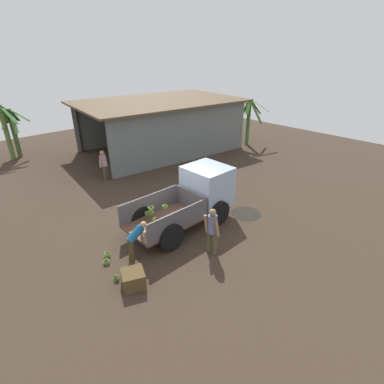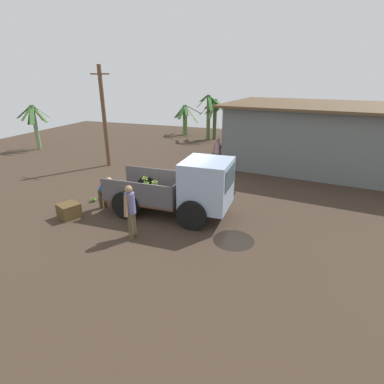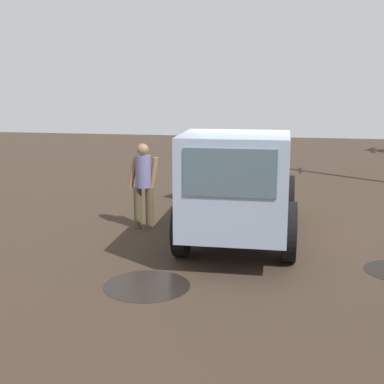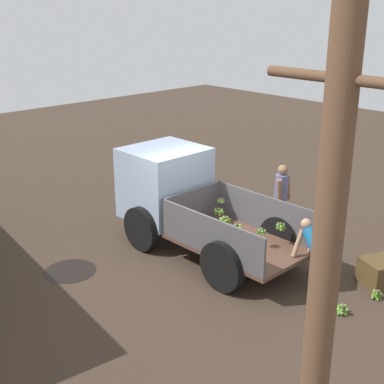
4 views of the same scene
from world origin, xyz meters
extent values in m
plane|color=#3B2D22|center=(0.00, 0.00, 0.00)|extent=(36.00, 36.00, 0.00)
cylinder|color=black|center=(2.66, -1.52, 0.00)|extent=(1.27, 1.27, 0.01)
cylinder|color=black|center=(1.40, 2.22, 0.00)|extent=(1.06, 1.06, 0.01)
cube|color=brown|center=(-0.83, -0.40, 0.54)|extent=(2.74, 1.75, 0.08)
cube|color=#514D51|center=(-0.83, 0.44, 0.97)|extent=(2.73, 0.07, 0.79)
cube|color=#514D51|center=(-0.82, -1.23, 0.97)|extent=(2.73, 0.07, 0.79)
cube|color=#514D51|center=(0.51, -0.39, 0.97)|extent=(0.06, 1.73, 0.79)
cube|color=#9AACC7|center=(1.43, -0.38, 1.30)|extent=(1.56, 1.70, 1.61)
cube|color=#4C606B|center=(2.22, -0.37, 1.63)|extent=(0.04, 1.35, 0.71)
cylinder|color=black|center=(1.19, 0.51, 0.50)|extent=(1.00, 0.23, 1.00)
cylinder|color=black|center=(1.21, -1.28, 0.50)|extent=(1.00, 0.23, 1.00)
cylinder|color=black|center=(-1.24, 0.50, 0.50)|extent=(1.00, 0.23, 1.00)
cylinder|color=black|center=(-1.23, -1.30, 0.50)|extent=(1.00, 0.23, 1.00)
sphere|color=brown|center=(-1.17, 0.12, 0.88)|extent=(0.08, 0.08, 0.08)
cylinder|color=#537733|center=(-1.20, 0.08, 0.82)|extent=(0.15, 0.12, 0.15)
cylinder|color=#5B832A|center=(-1.15, 0.06, 0.84)|extent=(0.18, 0.10, 0.10)
cylinder|color=#7EB23E|center=(-1.13, 0.10, 0.81)|extent=(0.10, 0.15, 0.16)
cylinder|color=#689E35|center=(-1.13, 0.15, 0.80)|extent=(0.11, 0.14, 0.16)
cylinder|color=#517A27|center=(-1.16, 0.20, 0.84)|extent=(0.18, 0.07, 0.10)
cylinder|color=#52812F|center=(-1.21, 0.18, 0.82)|extent=(0.16, 0.14, 0.13)
cylinder|color=#69AD30|center=(-1.24, 0.13, 0.83)|extent=(0.06, 0.18, 0.12)
sphere|color=brown|center=(-1.31, -0.53, 0.97)|extent=(0.06, 0.06, 0.06)
cylinder|color=#4F761D|center=(-1.28, -0.56, 0.92)|extent=(0.09, 0.12, 0.12)
cylinder|color=#4F7720|center=(-1.26, -0.53, 0.93)|extent=(0.04, 0.14, 0.11)
cylinder|color=#5B8D36|center=(-1.30, -0.50, 0.91)|extent=(0.11, 0.08, 0.13)
cylinder|color=#5A7D30|center=(-1.32, -0.48, 0.93)|extent=(0.14, 0.05, 0.09)
cylinder|color=olive|center=(-1.36, -0.50, 0.93)|extent=(0.10, 0.13, 0.10)
cylinder|color=#68A334|center=(-1.36, -0.54, 0.92)|extent=(0.04, 0.13, 0.12)
cylinder|color=#6BA235|center=(-1.35, -0.58, 0.93)|extent=(0.13, 0.12, 0.09)
cylinder|color=#6DA72D|center=(-1.31, -0.58, 0.92)|extent=(0.13, 0.03, 0.12)
sphere|color=#403A2A|center=(-1.11, -0.02, 1.14)|extent=(0.08, 0.08, 0.08)
cylinder|color=#7AA641|center=(-1.19, -0.03, 1.10)|extent=(0.08, 0.19, 0.10)
cylinder|color=#539E20|center=(-1.14, -0.06, 1.06)|extent=(0.14, 0.11, 0.17)
cylinder|color=#66B030|center=(-1.07, -0.07, 1.09)|extent=(0.17, 0.15, 0.13)
cylinder|color=#77A047|center=(-1.05, -0.01, 1.07)|extent=(0.07, 0.17, 0.15)
cylinder|color=#5E8F22|center=(-1.08, 0.05, 1.09)|extent=(0.18, 0.12, 0.12)
cylinder|color=#4E722A|center=(-1.15, 0.03, 1.08)|extent=(0.16, 0.14, 0.14)
sphere|color=brown|center=(-1.09, 0.03, 0.91)|extent=(0.08, 0.08, 0.08)
cylinder|color=#6FB023|center=(-1.08, 0.09, 0.86)|extent=(0.15, 0.06, 0.12)
cylinder|color=#7FAE44|center=(-1.11, 0.08, 0.86)|extent=(0.15, 0.11, 0.12)
cylinder|color=#6AA425|center=(-1.14, 0.05, 0.85)|extent=(0.08, 0.15, 0.13)
cylinder|color=olive|center=(-1.13, 0.01, 0.85)|extent=(0.11, 0.14, 0.14)
cylinder|color=#4F7F26|center=(-1.09, -0.03, 0.87)|extent=(0.16, 0.05, 0.09)
cylinder|color=#6DA831|center=(-1.06, -0.02, 0.86)|extent=(0.15, 0.11, 0.12)
cylinder|color=#5B982C|center=(-1.02, 0.02, 0.87)|extent=(0.06, 0.16, 0.11)
cylinder|color=#709F3F|center=(-1.03, 0.07, 0.87)|extent=(0.13, 0.15, 0.10)
sphere|color=#47402E|center=(0.10, -0.79, 0.92)|extent=(0.07, 0.07, 0.07)
cylinder|color=#4D8B22|center=(0.08, -0.72, 0.86)|extent=(0.18, 0.08, 0.13)
cylinder|color=olive|center=(0.04, -0.74, 0.88)|extent=(0.14, 0.17, 0.11)
cylinder|color=#6CB038|center=(0.03, -0.81, 0.88)|extent=(0.09, 0.19, 0.11)
cylinder|color=#68A536|center=(0.08, -0.83, 0.84)|extent=(0.14, 0.09, 0.17)
cylinder|color=#4C7C1C|center=(0.13, -0.84, 0.85)|extent=(0.15, 0.11, 0.16)
cylinder|color=#6D9D44|center=(0.16, -0.80, 0.85)|extent=(0.06, 0.16, 0.16)
cylinder|color=olive|center=(0.16, -0.74, 0.87)|extent=(0.15, 0.16, 0.12)
sphere|color=brown|center=(-1.48, -0.92, 1.02)|extent=(0.07, 0.07, 0.07)
cylinder|color=#6EB02E|center=(-1.54, -0.93, 0.97)|extent=(0.04, 0.16, 0.12)
cylinder|color=#487728|center=(-1.50, -0.97, 0.96)|extent=(0.14, 0.10, 0.15)
cylinder|color=#427A1A|center=(-1.45, -0.98, 0.97)|extent=(0.15, 0.10, 0.13)
cylinder|color=#5E9E2E|center=(-1.43, -0.94, 0.96)|extent=(0.08, 0.14, 0.15)
cylinder|color=#4E7C2B|center=(-1.42, -0.90, 0.97)|extent=(0.11, 0.16, 0.12)
cylinder|color=#5A9C23|center=(-1.48, -0.87, 0.97)|extent=(0.15, 0.04, 0.13)
cylinder|color=olive|center=(-1.51, -0.88, 0.96)|extent=(0.14, 0.12, 0.14)
sphere|color=brown|center=(0.19, -0.93, 1.09)|extent=(0.07, 0.07, 0.07)
cylinder|color=olive|center=(0.22, -0.89, 1.05)|extent=(0.13, 0.10, 0.09)
cylinder|color=olive|center=(0.16, -0.89, 1.05)|extent=(0.13, 0.10, 0.09)
cylinder|color=olive|center=(0.14, -0.95, 1.06)|extent=(0.08, 0.14, 0.08)
cylinder|color=#5B9135|center=(0.19, -0.97, 1.04)|extent=(0.11, 0.03, 0.12)
cylinder|color=#69A53B|center=(0.24, -0.95, 1.06)|extent=(0.08, 0.14, 0.08)
sphere|color=brown|center=(-0.61, -0.22, 1.09)|extent=(0.08, 0.08, 0.08)
cylinder|color=#7CB238|center=(-0.56, -0.26, 1.03)|extent=(0.15, 0.16, 0.16)
cylinder|color=#729E3C|center=(-0.54, -0.21, 1.03)|extent=(0.06, 0.18, 0.15)
cylinder|color=#7BAB46|center=(-0.59, -0.16, 1.02)|extent=(0.17, 0.08, 0.17)
cylinder|color=#68A131|center=(-0.67, -0.17, 1.04)|extent=(0.16, 0.17, 0.13)
cylinder|color=olive|center=(-0.68, -0.23, 1.04)|extent=(0.09, 0.19, 0.13)
cylinder|color=#507624|center=(-0.64, -0.28, 1.04)|extent=(0.19, 0.11, 0.13)
cube|color=slate|center=(5.84, 10.86, 1.60)|extent=(9.51, 1.24, 3.19)
cube|color=slate|center=(5.15, 5.11, 1.60)|extent=(9.51, 1.24, 3.19)
cube|color=brown|center=(5.50, 7.99, 3.25)|extent=(11.09, 7.88, 0.12)
cylinder|color=#3F3833|center=(1.27, 11.21, 1.60)|extent=(0.16, 0.16, 3.19)
cylinder|color=#3F3833|center=(0.63, 5.85, 1.60)|extent=(0.16, 0.16, 3.19)
cylinder|color=brown|center=(-5.66, 4.18, 2.61)|extent=(0.21, 0.21, 5.21)
cylinder|color=brown|center=(-5.66, 4.18, 4.76)|extent=(1.11, 0.07, 0.07)
cylinder|color=olive|center=(3.77, 14.34, 1.27)|extent=(0.34, 0.34, 2.54)
cube|color=#3F8522|center=(4.33, 14.42, 1.92)|extent=(1.18, 0.43, 1.36)
cube|color=#2B4D16|center=(3.92, 14.86, 2.31)|extent=(0.51, 1.12, 0.58)
cube|color=#365D28|center=(3.39, 14.75, 2.09)|extent=(0.92, 0.98, 1.02)
cube|color=#4A7032|center=(3.27, 13.90, 2.19)|extent=(1.18, 1.07, 0.82)
cube|color=#174D15|center=(3.86, 13.75, 2.22)|extent=(0.46, 1.23, 0.77)
cylinder|color=#455B30|center=(-2.05, 13.06, 1.48)|extent=(0.28, 0.28, 2.97)
cube|color=#417B1F|center=(-1.50, 13.14, 2.55)|extent=(1.14, 0.38, 0.96)
cube|color=#33542D|center=(-1.77, 13.36, 2.57)|extent=(0.74, 0.77, 0.90)
cube|color=#325A1A|center=(-2.12, 13.45, 2.53)|extent=(0.44, 0.86, 0.99)
cube|color=#49602D|center=(-2.53, 13.45, 2.63)|extent=(1.17, 1.02, 0.80)
cube|color=#4A763B|center=(-2.65, 13.04, 2.42)|extent=(1.22, 0.27, 1.21)
cube|color=#536F31|center=(-2.37, 12.84, 2.49)|extent=(0.76, 0.60, 1.08)
cube|color=#537A3D|center=(-2.09, 12.50, 2.39)|extent=(0.29, 1.14, 1.28)
cube|color=#2E5F18|center=(-1.65, 12.70, 2.67)|extent=(0.95, 0.87, 0.72)
cylinder|color=#566F35|center=(-2.50, 12.86, 1.64)|extent=(0.28, 0.28, 3.28)
cube|color=#275C19|center=(-1.98, 12.79, 2.92)|extent=(1.07, 0.33, 0.82)
cube|color=#2D7628|center=(-2.25, 13.43, 2.74)|extent=(0.68, 1.24, 1.20)
cube|color=#49712B|center=(-2.95, 13.25, 3.04)|extent=(1.06, 0.96, 0.58)
cube|color=#32642E|center=(-2.89, 12.68, 2.88)|extent=(0.90, 0.59, 0.90)
cube|color=#367534|center=(-2.25, 12.40, 2.80)|extent=(0.70, 1.04, 1.07)
cylinder|color=#6F895D|center=(-12.36, 5.91, 1.42)|extent=(0.26, 0.26, 2.84)
cube|color=#36561F|center=(-11.90, 5.95, 2.35)|extent=(0.95, 0.29, 1.10)
cube|color=#267726|center=(-11.99, 6.23, 2.45)|extent=(0.87, 0.81, 0.90)
cube|color=#2F4E14|center=(-12.41, 6.36, 2.33)|extent=(0.37, 0.95, 1.13)
cube|color=#337332|center=(-12.81, 6.08, 2.22)|extent=(1.00, 0.58, 1.35)
cube|color=#366837|center=(-12.90, 5.75, 2.47)|extent=(1.16, 0.56, 0.86)
cube|color=#456F33|center=(-12.40, 5.46, 2.45)|extent=(0.31, 0.92, 0.91)
cube|color=#477D3B|center=(-12.08, 5.53, 2.34)|extent=(0.80, 0.93, 1.11)
cylinder|color=#588A3E|center=(-4.92, 14.18, 1.18)|extent=(0.36, 0.36, 2.37)
cube|color=#546F34|center=(-4.34, 14.13, 1.73)|extent=(1.18, 0.31, 1.40)
cube|color=#3A711D|center=(-4.40, 14.76, 2.02)|extent=(1.24, 1.35, 0.80)
cube|color=#4F8436|center=(-5.10, 14.71, 1.96)|extent=(0.61, 1.15, 0.92)
cube|color=#547C31|center=(-5.38, 14.35, 1.86)|extent=(1.04, 0.61, 1.12)
cube|color=#344E22|center=(-5.27, 13.91, 1.91)|extent=(0.90, 0.78, 1.02)
cube|color=#3D7F36|center=(-5.00, 13.71, 1.89)|extent=(0.43, 1.00, 1.06)
cube|color=#38592F|center=(-4.64, 13.73, 2.05)|extent=(0.77, 1.04, 0.75)
cylinder|color=brown|center=(-0.32, -2.48, 0.41)|extent=(0.19, 0.19, 0.83)
cylinder|color=brown|center=(-0.37, -2.25, 0.41)|extent=(0.19, 0.19, 0.83)
cylinder|color=slate|center=(-0.36, -2.37, 1.15)|extent=(0.38, 0.37, 0.65)
sphere|color=#8C6746|center=(-0.37, -2.37, 1.59)|extent=(0.23, 0.23, 0.23)
cylinder|color=#8C6746|center=(-0.38, -2.59, 1.12)|extent=(0.15, 0.24, 0.62)
cylinder|color=#8C6746|center=(-0.45, -2.18, 1.12)|extent=(0.15, 0.22, 0.62)
cylinder|color=#43371D|center=(-2.50, -0.69, 0.37)|extent=(0.18, 0.18, 0.73)
cylinder|color=#43371D|center=(-2.56, -0.89, 0.37)|extent=(0.18, 0.18, 0.73)
cylinder|color=#185E91|center=(-2.33, -0.85, 0.93)|extent=(0.65, 0.43, 0.60)
sphere|color=tan|center=(-2.07, -0.93, 1.21)|extent=(0.21, 0.21, 0.21)
cylinder|color=tan|center=(-2.03, -0.75, 0.85)|extent=(0.17, 0.28, 0.54)
cylinder|color=tan|center=(-2.15, -1.10, 0.84)|extent=(0.16, 0.26, 0.55)
cylinder|color=#46402D|center=(0.06, 5.75, 0.39)|extent=(0.20, 0.20, 0.78)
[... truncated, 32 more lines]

